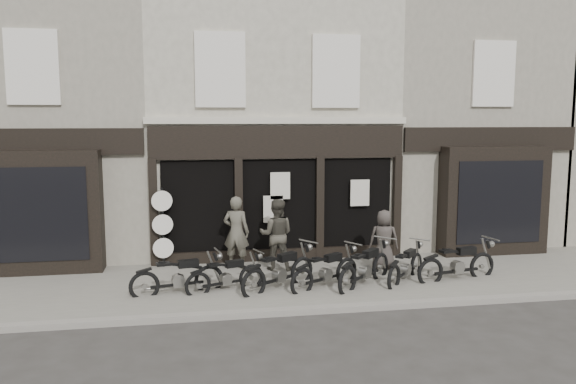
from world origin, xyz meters
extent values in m
plane|color=#2D2B28|center=(0.00, 0.00, 0.00)|extent=(90.00, 90.00, 0.00)
cube|color=#69655C|center=(0.00, 0.90, 0.06)|extent=(30.00, 4.20, 0.12)
cube|color=gray|center=(0.00, -1.25, 0.07)|extent=(30.00, 0.25, 0.13)
cube|color=#BEB8A3|center=(0.00, 6.00, 4.10)|extent=(7.20, 6.00, 8.20)
cube|color=black|center=(0.00, 2.92, 3.45)|extent=(7.10, 0.18, 0.90)
cube|color=black|center=(0.00, 2.98, 1.50)|extent=(6.50, 0.10, 2.95)
cube|color=black|center=(0.00, 2.91, 0.22)|extent=(7.10, 0.20, 0.44)
cube|color=beige|center=(0.00, 2.95, 4.05)|extent=(7.30, 0.22, 0.18)
cube|color=silver|center=(-1.60, 2.95, 5.40)|extent=(1.35, 0.12, 2.00)
cube|color=black|center=(-1.60, 2.98, 5.40)|extent=(1.05, 0.06, 1.70)
cube|color=silver|center=(1.60, 2.95, 5.40)|extent=(1.35, 0.12, 2.00)
cube|color=black|center=(1.60, 2.98, 5.40)|extent=(1.05, 0.06, 1.70)
cube|color=black|center=(-3.45, 2.90, 1.55)|extent=(0.22, 0.22, 3.00)
cube|color=black|center=(-1.15, 2.90, 1.55)|extent=(0.22, 0.22, 3.00)
cube|color=black|center=(1.15, 2.90, 1.55)|extent=(0.22, 0.22, 3.00)
cube|color=black|center=(3.45, 2.90, 1.55)|extent=(0.22, 0.22, 3.00)
cube|color=beige|center=(0.00, 2.80, 2.25)|extent=(0.55, 0.04, 0.75)
cube|color=beige|center=(2.30, 2.80, 2.00)|extent=(0.55, 0.04, 0.75)
cube|color=beige|center=(-0.20, 2.80, 1.60)|extent=(0.55, 0.04, 0.75)
cube|color=gray|center=(-6.35, 6.00, 4.10)|extent=(5.50, 6.00, 8.20)
cube|color=black|center=(-6.35, 2.65, 1.70)|extent=(3.20, 0.70, 3.20)
cube|color=black|center=(-6.35, 2.30, 1.70)|extent=(2.60, 0.06, 2.40)
cube|color=black|center=(-6.35, 2.95, 3.50)|extent=(5.40, 0.16, 0.70)
cube|color=silver|center=(-6.35, 2.96, 5.40)|extent=(1.30, 0.10, 1.90)
cube|color=black|center=(-6.35, 2.99, 5.40)|extent=(1.00, 0.06, 1.60)
cube|color=gray|center=(6.35, 6.00, 4.10)|extent=(5.50, 6.00, 8.20)
cube|color=black|center=(6.35, 2.65, 1.70)|extent=(3.20, 0.70, 3.20)
cube|color=black|center=(6.35, 2.30, 1.70)|extent=(2.60, 0.06, 2.40)
cube|color=black|center=(6.35, 2.95, 3.50)|extent=(5.40, 0.16, 0.70)
cube|color=silver|center=(6.35, 2.96, 5.40)|extent=(1.30, 0.10, 1.90)
cube|color=black|center=(6.35, 2.99, 5.40)|extent=(1.00, 0.06, 1.60)
torus|color=black|center=(-2.07, 0.47, 0.34)|extent=(0.70, 0.23, 0.70)
torus|color=black|center=(-3.52, 0.17, 0.34)|extent=(0.70, 0.23, 0.70)
cube|color=black|center=(-2.79, 0.32, 0.30)|extent=(1.20, 0.30, 0.06)
cube|color=gray|center=(-2.77, 0.32, 0.38)|extent=(0.28, 0.23, 0.27)
cube|color=black|center=(-2.53, 0.37, 0.77)|extent=(0.50, 0.27, 0.17)
cube|color=black|center=(-3.10, 0.26, 0.81)|extent=(0.34, 0.26, 0.06)
cylinder|color=gray|center=(-1.85, 0.52, 1.02)|extent=(0.16, 0.59, 0.04)
torus|color=black|center=(-1.06, 0.59, 0.31)|extent=(0.63, 0.30, 0.64)
torus|color=black|center=(-2.33, 0.12, 0.31)|extent=(0.63, 0.30, 0.64)
cube|color=black|center=(-1.69, 0.36, 0.28)|extent=(1.06, 0.43, 0.06)
cube|color=gray|center=(-1.68, 0.37, 0.35)|extent=(0.27, 0.24, 0.24)
cube|color=black|center=(-1.47, 0.44, 0.71)|extent=(0.46, 0.30, 0.16)
cube|color=black|center=(-1.96, 0.26, 0.74)|extent=(0.33, 0.27, 0.06)
cylinder|color=gray|center=(-0.87, 0.67, 0.93)|extent=(0.22, 0.52, 0.03)
torus|color=black|center=(0.21, 0.73, 0.36)|extent=(0.66, 0.50, 0.74)
torus|color=black|center=(-1.08, -0.17, 0.36)|extent=(0.66, 0.50, 0.74)
cube|color=black|center=(-0.44, 0.28, 0.32)|extent=(1.09, 0.78, 0.07)
cube|color=gray|center=(-0.42, 0.29, 0.41)|extent=(0.33, 0.31, 0.28)
cube|color=black|center=(-0.21, 0.44, 0.82)|extent=(0.51, 0.44, 0.18)
cube|color=black|center=(-0.70, 0.09, 0.86)|extent=(0.39, 0.36, 0.07)
cylinder|color=gray|center=(0.40, 0.87, 1.08)|extent=(0.39, 0.54, 0.04)
torus|color=black|center=(1.32, 0.61, 0.34)|extent=(0.64, 0.44, 0.70)
torus|color=black|center=(0.04, -0.15, 0.34)|extent=(0.64, 0.44, 0.70)
cube|color=black|center=(0.68, 0.23, 0.30)|extent=(1.07, 0.67, 0.06)
cube|color=gray|center=(0.70, 0.24, 0.38)|extent=(0.31, 0.28, 0.27)
cube|color=black|center=(0.91, 0.37, 0.77)|extent=(0.49, 0.39, 0.17)
cube|color=black|center=(0.42, 0.07, 0.81)|extent=(0.37, 0.33, 0.06)
cylinder|color=gray|center=(1.51, 0.73, 1.02)|extent=(0.34, 0.53, 0.04)
torus|color=black|center=(2.24, 0.77, 0.36)|extent=(0.61, 0.57, 0.74)
torus|color=black|center=(1.08, -0.30, 0.36)|extent=(0.61, 0.57, 0.74)
cube|color=black|center=(1.66, 0.23, 0.32)|extent=(0.99, 0.92, 0.07)
cube|color=gray|center=(1.68, 0.25, 0.41)|extent=(0.33, 0.32, 0.28)
cube|color=black|center=(1.87, 0.42, 0.82)|extent=(0.49, 0.48, 0.19)
cube|color=black|center=(1.42, 0.01, 0.87)|extent=(0.39, 0.38, 0.07)
cylinder|color=gray|center=(2.42, 0.93, 1.08)|extent=(0.46, 0.49, 0.04)
torus|color=black|center=(3.26, 0.91, 0.33)|extent=(0.53, 0.55, 0.67)
torus|color=black|center=(2.28, -0.12, 0.33)|extent=(0.53, 0.55, 0.67)
cube|color=black|center=(2.77, 0.39, 0.29)|extent=(0.84, 0.88, 0.06)
cube|color=gray|center=(2.78, 0.41, 0.37)|extent=(0.29, 0.29, 0.26)
cube|color=black|center=(2.95, 0.58, 0.74)|extent=(0.43, 0.44, 0.17)
cube|color=black|center=(2.57, 0.18, 0.78)|extent=(0.35, 0.35, 0.06)
cylinder|color=gray|center=(3.41, 1.07, 0.98)|extent=(0.44, 0.42, 0.04)
torus|color=black|center=(4.82, 0.41, 0.36)|extent=(0.74, 0.25, 0.73)
torus|color=black|center=(3.29, 0.09, 0.36)|extent=(0.74, 0.25, 0.73)
cube|color=black|center=(4.06, 0.25, 0.32)|extent=(1.27, 0.32, 0.06)
cube|color=gray|center=(4.08, 0.26, 0.40)|extent=(0.29, 0.24, 0.28)
cube|color=black|center=(4.33, 0.31, 0.82)|extent=(0.52, 0.28, 0.18)
cube|color=black|center=(3.74, 0.19, 0.86)|extent=(0.36, 0.28, 0.06)
cylinder|color=gray|center=(5.05, 0.46, 1.07)|extent=(0.17, 0.62, 0.04)
imported|color=#4F4C41|center=(-1.28, 2.24, 1.09)|extent=(0.83, 0.68, 1.94)
imported|color=#3C3930|center=(-0.25, 1.90, 1.06)|extent=(1.06, 0.91, 1.89)
imported|color=#3B3531|center=(2.59, 1.53, 0.91)|extent=(0.89, 0.71, 1.58)
cylinder|color=black|center=(-3.21, 2.70, 0.03)|extent=(0.36, 0.36, 0.06)
cylinder|color=black|center=(-3.21, 2.70, 1.14)|extent=(0.07, 0.07, 2.27)
cylinder|color=black|center=(-3.21, 2.67, 1.92)|extent=(0.55, 0.11, 0.55)
cylinder|color=silver|center=(-3.21, 2.65, 1.92)|extent=(0.55, 0.07, 0.55)
cylinder|color=black|center=(-3.21, 2.67, 1.28)|extent=(0.55, 0.11, 0.55)
cylinder|color=silver|center=(-3.21, 2.65, 1.28)|extent=(0.55, 0.07, 0.55)
cylinder|color=black|center=(-3.21, 2.67, 0.64)|extent=(0.55, 0.11, 0.55)
cylinder|color=silver|center=(-3.21, 2.65, 0.64)|extent=(0.55, 0.07, 0.55)
camera|label=1|loc=(-2.40, -12.47, 4.09)|focal=35.00mm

